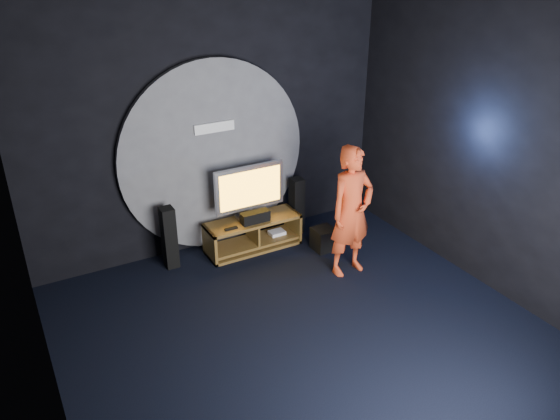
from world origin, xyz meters
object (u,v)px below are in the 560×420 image
(player, at_px, (351,212))
(subwoofer, at_px, (324,239))
(tv, at_px, (250,190))
(tower_speaker_right, at_px, (297,206))
(tower_speaker_left, at_px, (169,238))
(media_console, at_px, (253,236))

(player, bearing_deg, subwoofer, 84.35)
(tv, xyz_separation_m, tower_speaker_right, (0.78, 0.06, -0.44))
(tower_speaker_left, bearing_deg, tower_speaker_right, 0.65)
(media_console, relative_size, player, 0.78)
(tv, bearing_deg, subwoofer, -33.76)
(tower_speaker_right, height_order, player, player)
(media_console, bearing_deg, tv, 96.25)
(media_console, bearing_deg, tower_speaker_right, 9.46)
(media_console, height_order, tv, tv)
(subwoofer, bearing_deg, media_console, 149.27)
(tower_speaker_left, bearing_deg, tv, -1.96)
(tower_speaker_left, bearing_deg, player, -31.79)
(tower_speaker_right, distance_m, subwoofer, 0.69)
(subwoofer, xyz_separation_m, player, (-0.02, -0.62, 0.70))
(tv, relative_size, tower_speaker_right, 1.18)
(tower_speaker_left, relative_size, subwoofer, 2.66)
(subwoofer, bearing_deg, tv, 146.24)
(media_console, distance_m, tower_speaker_right, 0.82)
(tv, height_order, subwoofer, tv)
(tv, xyz_separation_m, player, (0.83, -1.19, -0.01))
(media_console, relative_size, subwoofer, 4.18)
(player, bearing_deg, tower_speaker_left, 144.72)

